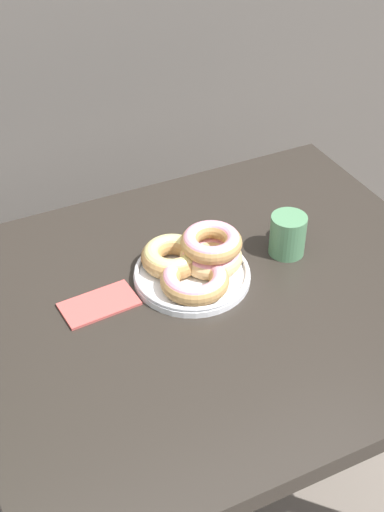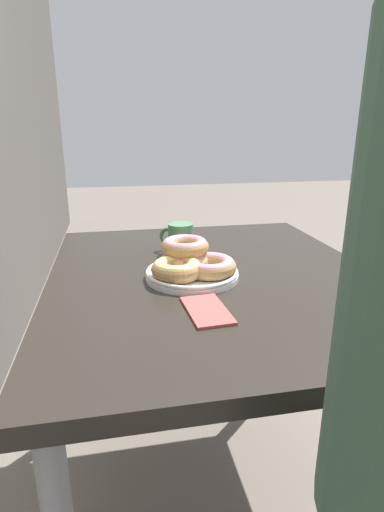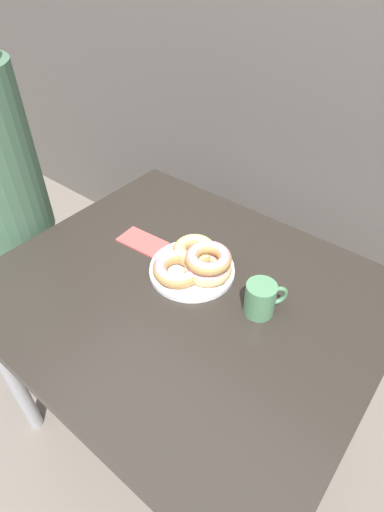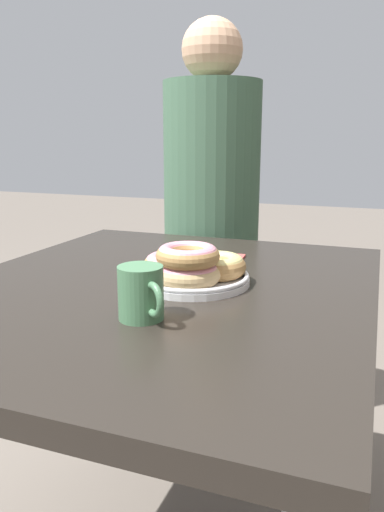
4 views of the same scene
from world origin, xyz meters
The scene contains 6 objects.
ground_plane centered at (0.00, 0.00, 0.00)m, with size 14.00×14.00×0.00m, color #70665B.
wall_back centered at (0.00, 1.12, 1.30)m, with size 8.00×0.05×2.60m.
dining_table centered at (0.00, 0.30, 0.67)m, with size 1.03×0.87×0.75m.
donut_plate centered at (-0.02, 0.36, 0.79)m, with size 0.26×0.26×0.09m.
coffee_mug centered at (0.20, 0.36, 0.79)m, with size 0.09×0.10×0.09m.
napkin centered at (-0.23, 0.37, 0.75)m, with size 0.16×0.09×0.01m.
Camera 3 is at (0.49, -0.28, 1.53)m, focal length 28.00 mm.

